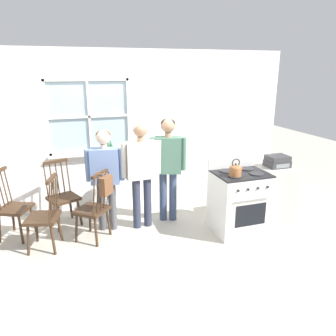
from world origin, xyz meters
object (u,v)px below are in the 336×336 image
object	(u,v)px
person_elderly_left	(105,170)
chair_center_cluster	(63,197)
chair_by_window	(93,210)
stereo	(277,161)
person_teen_center	(141,165)
side_counter	(273,193)
kettle	(236,170)
potted_plant	(110,148)
chair_near_wall	(44,217)
person_adult_right	(168,159)
stove	(239,201)
chair_near_stove	(13,208)
handbag	(106,185)

from	to	relation	value
person_elderly_left	chair_center_cluster	bearing A→B (deg)	162.03
chair_by_window	stereo	distance (m)	2.90
person_teen_center	side_counter	bearing A→B (deg)	-13.62
chair_by_window	kettle	size ratio (longest dim) A/B	4.17
potted_plant	person_elderly_left	bearing A→B (deg)	-103.33
chair_by_window	kettle	distance (m)	2.09
chair_near_wall	person_adult_right	xyz separation A→B (m)	(1.86, 0.31, 0.57)
stove	potted_plant	world-z (taller)	potted_plant
potted_plant	stereo	size ratio (longest dim) A/B	0.78
chair_near_stove	potted_plant	bearing A→B (deg)	-39.88
person_adult_right	side_counter	xyz separation A→B (m)	(1.63, -0.51, -0.57)
person_elderly_left	potted_plant	world-z (taller)	person_elderly_left
person_adult_right	stove	distance (m)	1.26
chair_by_window	person_elderly_left	xyz separation A→B (m)	(0.23, 0.25, 0.49)
chair_near_stove	handbag	size ratio (longest dim) A/B	3.35
chair_near_wall	person_adult_right	world-z (taller)	person_adult_right
chair_near_stove	potted_plant	xyz separation A→B (m)	(1.53, 0.72, 0.61)
person_elderly_left	handbag	distance (m)	0.41
chair_by_window	kettle	xyz separation A→B (m)	(1.93, -0.56, 0.57)
person_adult_right	handbag	distance (m)	1.12
chair_near_wall	stereo	size ratio (longest dim) A/B	3.03
handbag	side_counter	bearing A→B (deg)	-2.09
chair_near_wall	potted_plant	world-z (taller)	potted_plant
chair_by_window	person_adult_right	size ratio (longest dim) A/B	0.62
chair_near_stove	person_adult_right	distance (m)	2.37
person_teen_center	stove	bearing A→B (deg)	-26.30
person_elderly_left	potted_plant	xyz separation A→B (m)	(0.21, 0.89, 0.12)
kettle	potted_plant	distance (m)	2.26
person_teen_center	person_adult_right	size ratio (longest dim) A/B	0.99
chair_near_stove	kettle	size ratio (longest dim) A/B	4.17
chair_near_stove	person_elderly_left	distance (m)	1.42
potted_plant	handbag	size ratio (longest dim) A/B	0.86
person_teen_center	handbag	distance (m)	0.67
kettle	chair_near_wall	bearing A→B (deg)	168.78
stove	person_elderly_left	bearing A→B (deg)	160.00
potted_plant	side_counter	bearing A→B (deg)	-29.97
chair_center_cluster	person_elderly_left	bearing A→B (deg)	-52.91
chair_by_window	person_adult_right	bearing A→B (deg)	141.09
side_counter	stereo	bearing A→B (deg)	-90.00
chair_near_stove	stereo	distance (m)	4.02
person_elderly_left	stove	bearing A→B (deg)	-7.50
chair_near_stove	chair_by_window	bearing A→B (deg)	-86.23
handbag	person_adult_right	bearing A→B (deg)	21.77
stereo	potted_plant	bearing A→B (deg)	149.66
kettle	stereo	xyz separation A→B (m)	(0.91, 0.30, -0.04)
stove	stereo	world-z (taller)	stove
chair_by_window	chair_near_stove	size ratio (longest dim) A/B	1.00
chair_near_wall	handbag	bearing A→B (deg)	98.50
side_counter	person_teen_center	bearing A→B (deg)	168.91
kettle	potted_plant	world-z (taller)	potted_plant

